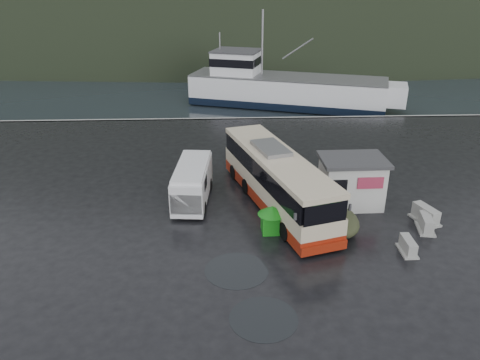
{
  "coord_description": "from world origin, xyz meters",
  "views": [
    {
      "loc": [
        -1.86,
        -22.02,
        12.37
      ],
      "look_at": [
        -0.79,
        2.0,
        1.7
      ],
      "focal_mm": 35.0,
      "sensor_mm": 36.0,
      "label": 1
    }
  ],
  "objects_px": {
    "white_van": "(193,200)",
    "waste_bin_right": "(299,234)",
    "jersey_barrier_a": "(425,230)",
    "fishing_trawler": "(287,93)",
    "jersey_barrier_c": "(407,252)",
    "waste_bin_left": "(271,231)",
    "ticket_kiosk": "(349,204)",
    "dome_tent": "(336,231)",
    "jersey_barrier_b": "(424,221)",
    "coach_bus": "(276,204)"
  },
  "relations": [
    {
      "from": "white_van",
      "to": "jersey_barrier_c",
      "type": "xyz_separation_m",
      "value": [
        10.61,
        -6.14,
        0.0
      ]
    },
    {
      "from": "waste_bin_right",
      "to": "dome_tent",
      "type": "bearing_deg",
      "value": 4.94
    },
    {
      "from": "dome_tent",
      "to": "jersey_barrier_a",
      "type": "xyz_separation_m",
      "value": [
        4.69,
        -0.08,
        0.0
      ]
    },
    {
      "from": "waste_bin_left",
      "to": "fishing_trawler",
      "type": "height_order",
      "value": "fishing_trawler"
    },
    {
      "from": "coach_bus",
      "to": "waste_bin_left",
      "type": "distance_m",
      "value": 3.18
    },
    {
      "from": "ticket_kiosk",
      "to": "jersey_barrier_c",
      "type": "relative_size",
      "value": 2.59
    },
    {
      "from": "jersey_barrier_c",
      "to": "waste_bin_left",
      "type": "bearing_deg",
      "value": 160.47
    },
    {
      "from": "ticket_kiosk",
      "to": "jersey_barrier_a",
      "type": "xyz_separation_m",
      "value": [
        3.22,
        -3.16,
        0.0
      ]
    },
    {
      "from": "waste_bin_left",
      "to": "ticket_kiosk",
      "type": "xyz_separation_m",
      "value": [
        4.87,
        2.97,
        0.0
      ]
    },
    {
      "from": "white_van",
      "to": "jersey_barrier_c",
      "type": "height_order",
      "value": "white_van"
    },
    {
      "from": "waste_bin_right",
      "to": "jersey_barrier_b",
      "type": "relative_size",
      "value": 0.75
    },
    {
      "from": "waste_bin_left",
      "to": "jersey_barrier_b",
      "type": "height_order",
      "value": "waste_bin_left"
    },
    {
      "from": "white_van",
      "to": "waste_bin_right",
      "type": "distance_m",
      "value": 7.04
    },
    {
      "from": "white_van",
      "to": "jersey_barrier_c",
      "type": "bearing_deg",
      "value": -25.09
    },
    {
      "from": "dome_tent",
      "to": "jersey_barrier_b",
      "type": "height_order",
      "value": "dome_tent"
    },
    {
      "from": "waste_bin_left",
      "to": "waste_bin_right",
      "type": "height_order",
      "value": "waste_bin_left"
    },
    {
      "from": "ticket_kiosk",
      "to": "jersey_barrier_c",
      "type": "height_order",
      "value": "ticket_kiosk"
    },
    {
      "from": "white_van",
      "to": "jersey_barrier_a",
      "type": "bearing_deg",
      "value": -13.34
    },
    {
      "from": "ticket_kiosk",
      "to": "jersey_barrier_b",
      "type": "distance_m",
      "value": 4.22
    },
    {
      "from": "coach_bus",
      "to": "waste_bin_left",
      "type": "bearing_deg",
      "value": -117.08
    },
    {
      "from": "waste_bin_left",
      "to": "ticket_kiosk",
      "type": "relative_size",
      "value": 0.4
    },
    {
      "from": "dome_tent",
      "to": "white_van",
      "type": "bearing_deg",
      "value": 152.43
    },
    {
      "from": "waste_bin_right",
      "to": "jersey_barrier_a",
      "type": "relative_size",
      "value": 0.83
    },
    {
      "from": "coach_bus",
      "to": "waste_bin_right",
      "type": "bearing_deg",
      "value": -92.75
    },
    {
      "from": "jersey_barrier_a",
      "to": "jersey_barrier_b",
      "type": "bearing_deg",
      "value": 69.15
    },
    {
      "from": "jersey_barrier_a",
      "to": "fishing_trawler",
      "type": "height_order",
      "value": "fishing_trawler"
    },
    {
      "from": "waste_bin_left",
      "to": "fishing_trawler",
      "type": "bearing_deg",
      "value": 80.74
    },
    {
      "from": "dome_tent",
      "to": "fishing_trawler",
      "type": "bearing_deg",
      "value": 87.04
    },
    {
      "from": "waste_bin_right",
      "to": "fishing_trawler",
      "type": "relative_size",
      "value": 0.05
    },
    {
      "from": "ticket_kiosk",
      "to": "waste_bin_left",
      "type": "bearing_deg",
      "value": -149.53
    },
    {
      "from": "waste_bin_right",
      "to": "jersey_barrier_b",
      "type": "height_order",
      "value": "waste_bin_right"
    },
    {
      "from": "coach_bus",
      "to": "waste_bin_right",
      "type": "distance_m",
      "value": 3.52
    },
    {
      "from": "coach_bus",
      "to": "jersey_barrier_a",
      "type": "relative_size",
      "value": 7.37
    },
    {
      "from": "jersey_barrier_b",
      "to": "fishing_trawler",
      "type": "height_order",
      "value": "fishing_trawler"
    },
    {
      "from": "fishing_trawler",
      "to": "jersey_barrier_c",
      "type": "bearing_deg",
      "value": -69.03
    },
    {
      "from": "dome_tent",
      "to": "fishing_trawler",
      "type": "relative_size",
      "value": 0.12
    },
    {
      "from": "dome_tent",
      "to": "ticket_kiosk",
      "type": "height_order",
      "value": "ticket_kiosk"
    },
    {
      "from": "waste_bin_right",
      "to": "jersey_barrier_c",
      "type": "distance_m",
      "value": 5.31
    },
    {
      "from": "white_van",
      "to": "waste_bin_right",
      "type": "relative_size",
      "value": 4.18
    },
    {
      "from": "jersey_barrier_a",
      "to": "fishing_trawler",
      "type": "xyz_separation_m",
      "value": [
        -3.1,
        30.77,
        0.0
      ]
    },
    {
      "from": "ticket_kiosk",
      "to": "jersey_barrier_b",
      "type": "height_order",
      "value": "ticket_kiosk"
    },
    {
      "from": "white_van",
      "to": "waste_bin_left",
      "type": "distance_m",
      "value": 5.76
    },
    {
      "from": "waste_bin_right",
      "to": "jersey_barrier_c",
      "type": "relative_size",
      "value": 0.93
    },
    {
      "from": "dome_tent",
      "to": "jersey_barrier_c",
      "type": "bearing_deg",
      "value": -35.87
    },
    {
      "from": "jersey_barrier_b",
      "to": "jersey_barrier_c",
      "type": "xyz_separation_m",
      "value": [
        -2.08,
        -2.97,
        0.0
      ]
    },
    {
      "from": "dome_tent",
      "to": "fishing_trawler",
      "type": "xyz_separation_m",
      "value": [
        1.59,
        30.69,
        0.0
      ]
    },
    {
      "from": "fishing_trawler",
      "to": "ticket_kiosk",
      "type": "bearing_deg",
      "value": -71.66
    },
    {
      "from": "waste_bin_right",
      "to": "jersey_barrier_c",
      "type": "bearing_deg",
      "value": -21.75
    },
    {
      "from": "ticket_kiosk",
      "to": "dome_tent",
      "type": "bearing_deg",
      "value": -116.44
    },
    {
      "from": "white_van",
      "to": "jersey_barrier_a",
      "type": "distance_m",
      "value": 13.0
    }
  ]
}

